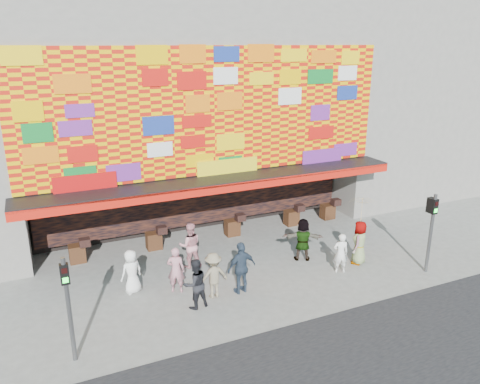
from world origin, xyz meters
The scene contains 15 objects.
ground centered at (0.00, 0.00, 0.00)m, with size 90.00×90.00×0.00m, color slate.
shop_building centered at (0.00, 8.18, 5.23)m, with size 15.20×9.40×10.00m.
neighbor_right centered at (13.00, 8.00, 6.00)m, with size 11.00×8.00×12.00m, color gray.
signal_left centered at (-6.20, -1.50, 1.86)m, with size 0.22×0.20×3.00m.
signal_right centered at (6.20, -1.50, 1.86)m, with size 0.22×0.20×3.00m.
ped_a centered at (-4.04, 1.42, 0.77)m, with size 0.76×0.49×1.55m, color white.
ped_b centered at (-2.67, 0.85, 0.81)m, with size 0.59×0.39×1.63m, color #BE7B88.
ped_c centered at (-2.40, -0.34, 0.83)m, with size 0.81×0.63×1.67m, color black.
ped_d centered at (-1.64, 0.02, 0.79)m, with size 1.02×0.59×1.58m, color gray.
ped_e centered at (-0.67, -0.08, 0.91)m, with size 1.07×0.44×1.82m, color #2D3C4F.
ped_f centered at (2.53, 1.24, 0.84)m, with size 1.56×0.50×1.69m, color gray.
ped_g centered at (4.33, 0.09, 0.85)m, with size 0.83×0.54×1.70m, color gray.
ped_h centered at (3.25, -0.23, 0.76)m, with size 0.55×0.36×1.52m, color white.
ped_i centered at (-1.64, 2.44, 0.88)m, with size 0.85×0.66×1.75m, color pink.
parasol centered at (4.33, 0.09, 2.18)m, with size 1.07×1.09×1.90m.
Camera 1 is at (-6.50, -12.93, 8.09)m, focal length 35.00 mm.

